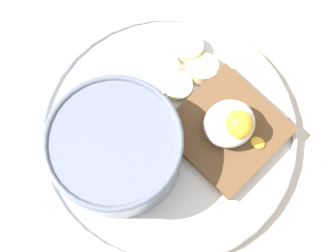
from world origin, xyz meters
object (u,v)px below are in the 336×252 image
object	(u,v)px
banana_slice_front	(190,48)
banana_slice_inner	(203,69)
banana_slice_right	(165,67)
poached_egg	(232,124)
banana_slice_back	(178,86)
banana_slice_left	(153,84)
oatmeal_bowl	(118,151)
toast_slice	(227,130)

from	to	relation	value
banana_slice_front	banana_slice_inner	world-z (taller)	same
banana_slice_right	banana_slice_inner	bearing A→B (deg)	-33.70
poached_egg	banana_slice_back	size ratio (longest dim) A/B	1.51
banana_slice_front	banana_slice_left	distance (cm)	5.76
banana_slice_inner	banana_slice_right	bearing A→B (deg)	146.30
oatmeal_bowl	toast_slice	world-z (taller)	oatmeal_bowl
oatmeal_bowl	toast_slice	xyz separation A→B (cm)	(10.96, -2.78, -2.59)
banana_slice_front	banana_slice_back	size ratio (longest dim) A/B	1.06
poached_egg	banana_slice_right	xyz separation A→B (cm)	(-2.18, 9.64, -2.78)
banana_slice_right	banana_slice_inner	distance (cm)	4.13
oatmeal_bowl	poached_egg	bearing A→B (deg)	-14.99
toast_slice	banana_slice_front	distance (cm)	10.04
banana_slice_front	banana_slice_back	distance (cm)	4.57
banana_slice_front	banana_slice_inner	size ratio (longest dim) A/B	0.97
banana_slice_left	banana_slice_back	size ratio (longest dim) A/B	0.95
toast_slice	banana_slice_front	world-z (taller)	banana_slice_front
oatmeal_bowl	poached_egg	xyz separation A→B (cm)	(11.08, -2.97, -0.10)
toast_slice	banana_slice_right	bearing A→B (deg)	102.30
poached_egg	banana_slice_inner	world-z (taller)	poached_egg
poached_egg	banana_slice_back	world-z (taller)	poached_egg
oatmeal_bowl	poached_egg	size ratio (longest dim) A/B	2.08
toast_slice	banana_slice_left	distance (cm)	9.27
oatmeal_bowl	banana_slice_inner	distance (cm)	13.36
banana_slice_front	toast_slice	bearing A→B (deg)	-97.42
banana_slice_front	banana_slice_back	bearing A→B (deg)	-135.95
banana_slice_right	poached_egg	bearing A→B (deg)	-77.24
banana_slice_back	banana_slice_inner	xyz separation A→B (cm)	(3.35, 0.38, 0.21)
banana_slice_left	banana_slice_inner	size ratio (longest dim) A/B	0.86
banana_slice_back	oatmeal_bowl	bearing A→B (deg)	-155.99
toast_slice	banana_slice_inner	distance (cm)	7.30
banana_slice_front	banana_slice_back	xyz separation A→B (cm)	(-3.28, -3.17, -0.23)
banana_slice_back	poached_egg	bearing A→B (deg)	-73.20
banana_slice_right	banana_slice_back	bearing A→B (deg)	-88.31
banana_slice_right	toast_slice	bearing A→B (deg)	-77.70
poached_egg	banana_slice_left	world-z (taller)	poached_egg
banana_slice_back	banana_slice_right	bearing A→B (deg)	91.69
poached_egg	banana_slice_front	bearing A→B (deg)	83.37
banana_slice_front	banana_slice_left	bearing A→B (deg)	-162.87
banana_slice_inner	banana_slice_back	bearing A→B (deg)	-173.45
oatmeal_bowl	banana_slice_right	bearing A→B (deg)	36.87
toast_slice	banana_slice_right	world-z (taller)	toast_slice
poached_egg	toast_slice	bearing A→B (deg)	123.13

